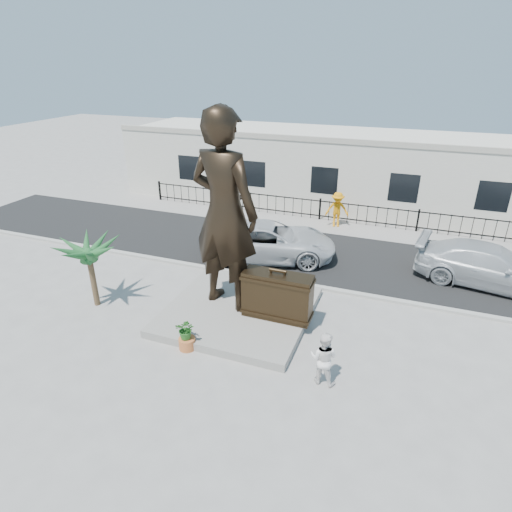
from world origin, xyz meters
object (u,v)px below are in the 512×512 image
(statue, at_px, (224,212))
(car_white, at_px, (268,241))
(suitcase, at_px, (277,296))
(tourist, at_px, (324,358))

(statue, bearing_deg, car_white, -77.85)
(statue, xyz_separation_m, car_white, (-0.03, 4.90, -3.03))
(statue, bearing_deg, suitcase, -176.88)
(statue, relative_size, tourist, 4.22)
(statue, height_order, suitcase, statue)
(suitcase, bearing_deg, car_white, 112.33)
(statue, height_order, tourist, statue)
(suitcase, distance_m, car_white, 5.65)
(statue, relative_size, car_white, 1.14)
(tourist, height_order, car_white, car_white)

